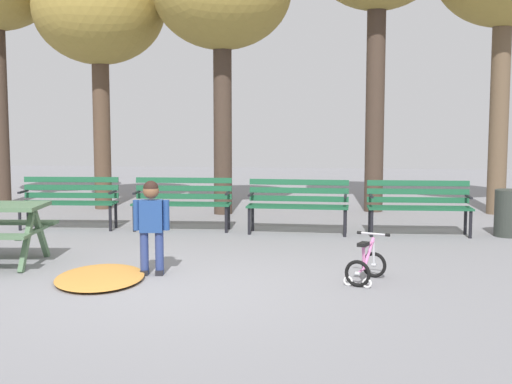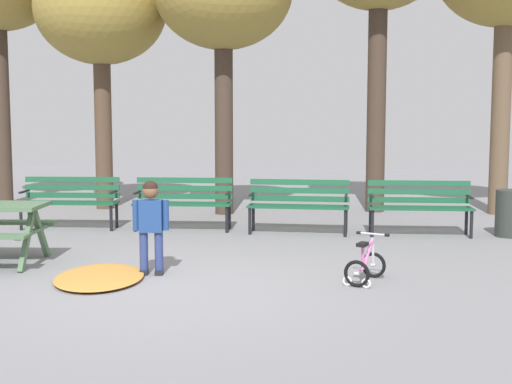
% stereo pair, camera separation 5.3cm
% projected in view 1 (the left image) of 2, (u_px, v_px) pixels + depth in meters
% --- Properties ---
extents(ground, '(36.00, 36.00, 0.00)m').
position_uv_depth(ground, '(168.00, 287.00, 7.68)').
color(ground, gray).
extents(park_bench_far_left, '(1.63, 0.57, 0.85)m').
position_uv_depth(park_bench_far_left, '(69.00, 198.00, 11.66)').
color(park_bench_far_left, '#195133').
rests_on(park_bench_far_left, ground).
extents(park_bench_left, '(1.62, 0.54, 0.85)m').
position_uv_depth(park_bench_left, '(183.00, 199.00, 11.52)').
color(park_bench_left, '#195133').
rests_on(park_bench_left, ground).
extents(park_bench_right, '(1.61, 0.49, 0.85)m').
position_uv_depth(park_bench_right, '(298.00, 201.00, 11.18)').
color(park_bench_right, '#195133').
rests_on(park_bench_right, ground).
extents(park_bench_far_right, '(1.62, 0.53, 0.85)m').
position_uv_depth(park_bench_far_right, '(419.00, 203.00, 11.01)').
color(park_bench_far_right, '#195133').
rests_on(park_bench_far_right, ground).
extents(child_standing, '(0.42, 0.20, 1.12)m').
position_uv_depth(child_standing, '(151.00, 219.00, 8.22)').
color(child_standing, navy).
rests_on(child_standing, ground).
extents(kids_bicycle, '(0.53, 0.63, 0.54)m').
position_uv_depth(kids_bicycle, '(366.00, 265.00, 7.89)').
color(kids_bicycle, black).
rests_on(kids_bicycle, ground).
extents(leaf_pile, '(1.24, 1.59, 0.07)m').
position_uv_depth(leaf_pile, '(100.00, 277.00, 8.01)').
color(leaf_pile, '#C68438').
rests_on(leaf_pile, ground).
extents(trash_bin, '(0.44, 0.44, 0.73)m').
position_uv_depth(trash_bin, '(509.00, 213.00, 10.90)').
color(trash_bin, '#2D332D').
rests_on(trash_bin, ground).
extents(tree_left, '(2.60, 2.60, 5.08)m').
position_uv_depth(tree_left, '(99.00, 11.00, 13.83)').
color(tree_left, brown).
rests_on(tree_left, ground).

